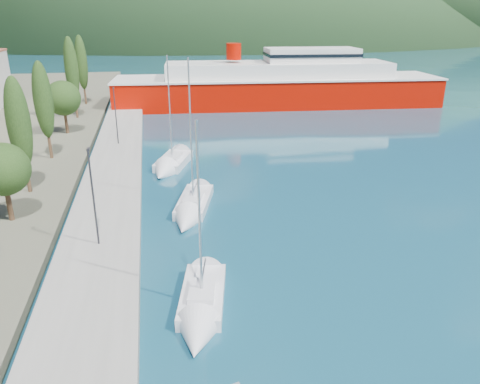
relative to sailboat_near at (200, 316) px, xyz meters
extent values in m
plane|color=navy|center=(3.59, 114.20, -0.29)|extent=(1400.00, 1400.00, 0.00)
cube|color=gray|center=(-5.41, 20.20, 0.11)|extent=(5.00, 88.00, 0.80)
cylinder|color=#47301E|center=(-11.72, 13.08, 1.54)|extent=(0.36, 0.36, 2.26)
sphere|color=#223B15|center=(-11.72, 13.08, 4.12)|extent=(3.62, 3.62, 3.62)
cylinder|color=#47301E|center=(-11.72, 18.76, 1.42)|extent=(0.30, 0.30, 2.03)
ellipsoid|color=#223B15|center=(-11.72, 18.76, 6.03)|extent=(1.80, 1.80, 7.19)
cylinder|color=#47301E|center=(-11.72, 28.41, 1.45)|extent=(0.30, 0.30, 2.08)
ellipsoid|color=#223B15|center=(-11.72, 28.41, 6.17)|extent=(1.80, 1.80, 7.37)
cylinder|color=#47301E|center=(-11.72, 39.05, 1.69)|extent=(0.36, 0.36, 2.56)
sphere|color=#223B15|center=(-11.72, 39.05, 4.61)|extent=(4.10, 4.10, 4.10)
cylinder|color=#47301E|center=(-11.72, 48.19, 1.60)|extent=(0.30, 0.30, 2.38)
ellipsoid|color=#223B15|center=(-11.72, 48.19, 7.00)|extent=(1.80, 1.80, 8.42)
cylinder|color=#47301E|center=(-11.72, 58.88, 1.57)|extent=(0.30, 0.30, 2.32)
ellipsoid|color=#223B15|center=(-11.72, 58.88, 6.84)|extent=(1.80, 1.80, 8.22)
cylinder|color=#2D2D33|center=(-5.41, 7.97, 3.51)|extent=(0.12, 0.12, 6.00)
cube|color=#2D2D33|center=(-5.41, 8.22, 6.51)|extent=(0.15, 0.50, 0.12)
cylinder|color=#2D2D33|center=(-5.41, 32.48, 3.51)|extent=(0.12, 0.12, 6.00)
cube|color=#2D2D33|center=(-5.41, 32.73, 6.51)|extent=(0.15, 0.50, 0.12)
cube|color=silver|center=(0.36, 1.76, -0.05)|extent=(3.22, 5.70, 0.86)
cube|color=silver|center=(0.29, 1.41, 0.52)|extent=(1.72, 2.37, 0.33)
cylinder|color=silver|center=(0.29, 1.41, 4.91)|extent=(0.12, 0.12, 9.06)
cone|color=silver|center=(-0.33, -1.60, -0.05)|extent=(2.65, 2.89, 2.19)
cube|color=silver|center=(1.22, 14.92, -0.05)|extent=(3.77, 6.56, 0.87)
cube|color=silver|center=(1.12, 14.53, 0.54)|extent=(1.94, 2.74, 0.34)
cylinder|color=silver|center=(1.12, 14.53, 5.73)|extent=(0.12, 0.12, 10.68)
cone|color=silver|center=(0.19, 11.10, -0.05)|extent=(2.91, 3.37, 2.23)
cube|color=silver|center=(0.25, 26.04, -0.01)|extent=(4.32, 6.29, 0.99)
cube|color=silver|center=(0.12, 25.67, 0.64)|extent=(2.21, 2.68, 0.38)
cylinder|color=silver|center=(0.12, 25.67, 5.43)|extent=(0.12, 0.12, 9.89)
cone|color=silver|center=(-0.99, 22.56, -0.01)|extent=(3.29, 3.39, 2.53)
cube|color=#A80B00|center=(19.03, 55.85, 1.69)|extent=(52.86, 14.83, 5.04)
cube|color=silver|center=(19.03, 55.85, 4.21)|extent=(53.25, 15.18, 0.27)
cube|color=silver|center=(19.03, 55.85, 5.29)|extent=(36.59, 11.74, 2.70)
cube|color=silver|center=(24.42, 55.43, 7.72)|extent=(15.09, 7.81, 2.16)
cylinder|color=#A80B00|center=(11.86, 56.41, 8.35)|extent=(2.34, 2.34, 2.52)
camera|label=1|loc=(-1.70, -19.25, 13.87)|focal=35.00mm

